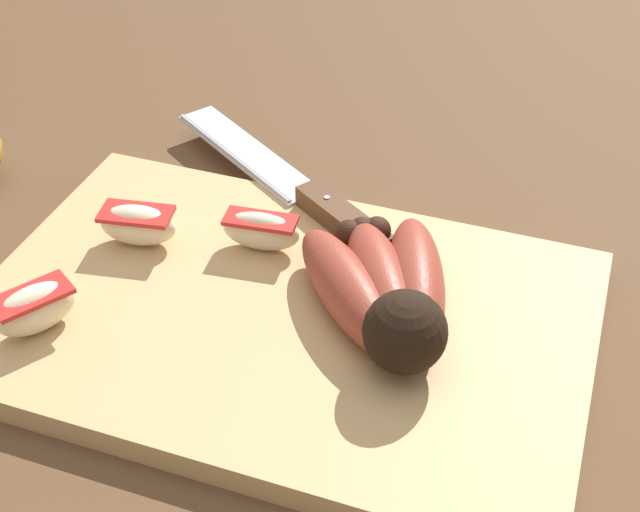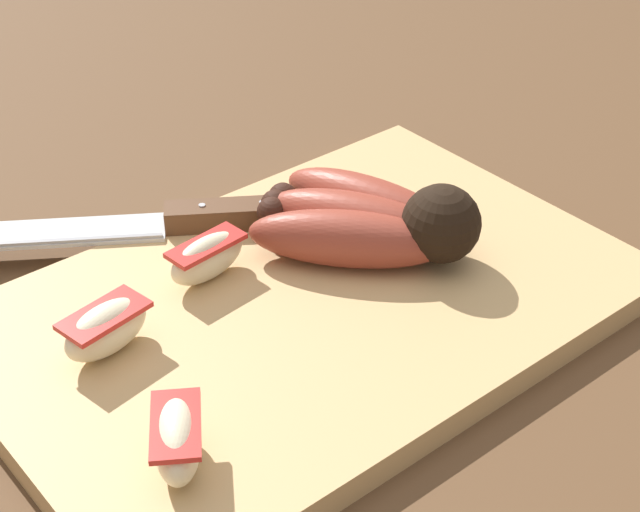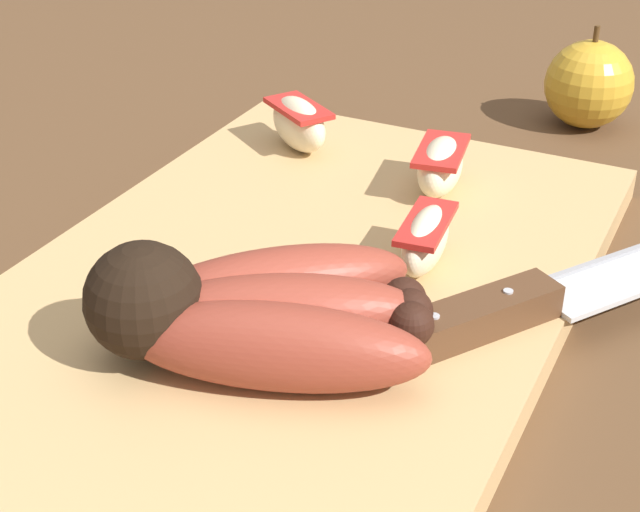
# 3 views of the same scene
# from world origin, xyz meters

# --- Properties ---
(ground_plane) EXTENTS (6.00, 6.00, 0.00)m
(ground_plane) POSITION_xyz_m (0.00, 0.00, 0.00)
(ground_plane) COLOR brown
(cutting_board) EXTENTS (0.44, 0.29, 0.02)m
(cutting_board) POSITION_xyz_m (0.01, 0.00, 0.01)
(cutting_board) COLOR tan
(cutting_board) RESTS_ON ground_plane
(banana_bunch) EXTENTS (0.15, 0.16, 0.06)m
(banana_bunch) POSITION_xyz_m (0.08, 0.02, 0.04)
(banana_bunch) COLOR black
(banana_bunch) RESTS_ON cutting_board
(chefs_knife) EXTENTS (0.25, 0.18, 0.02)m
(chefs_knife) POSITION_xyz_m (-0.02, 0.13, 0.03)
(chefs_knife) COLOR silver
(chefs_knife) RESTS_ON cutting_board
(apple_wedge_near) EXTENTS (0.06, 0.04, 0.03)m
(apple_wedge_near) POSITION_xyz_m (-0.13, 0.03, 0.04)
(apple_wedge_near) COLOR beige
(apple_wedge_near) RESTS_ON cutting_board
(apple_wedge_middle) EXTENTS (0.05, 0.06, 0.04)m
(apple_wedge_middle) POSITION_xyz_m (-0.15, -0.08, 0.04)
(apple_wedge_middle) COLOR beige
(apple_wedge_middle) RESTS_ON cutting_board
(apple_wedge_far) EXTENTS (0.06, 0.03, 0.03)m
(apple_wedge_far) POSITION_xyz_m (-0.03, 0.06, 0.04)
(apple_wedge_far) COLOR beige
(apple_wedge_far) RESTS_ON cutting_board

